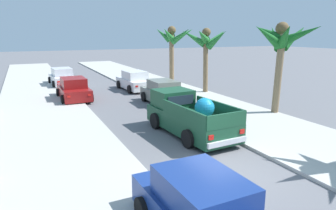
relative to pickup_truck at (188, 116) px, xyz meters
name	(u,v)px	position (x,y,z in m)	size (l,w,h in m)	color
ground_plane	(224,175)	(-1.01, -4.26, -0.80)	(160.00, 160.00, 0.00)	slate
sidewalk_left	(42,108)	(-5.77, 7.74, -0.74)	(5.08, 60.00, 0.12)	#B2AFA8
sidewalk_right	(182,95)	(3.75, 7.74, -0.74)	(5.08, 60.00, 0.12)	#B2AFA8
curb_left	(62,107)	(-4.63, 7.74, -0.75)	(0.16, 60.00, 0.10)	silver
curb_right	(168,97)	(2.61, 7.74, -0.75)	(0.16, 60.00, 0.10)	silver
pickup_truck	(188,116)	(0.00, 0.00, 0.00)	(2.44, 5.32, 1.84)	#19472D
car_left_near	(62,77)	(-3.56, 16.41, -0.09)	(2.16, 4.32, 1.54)	silver
car_right_near	(135,81)	(1.46, 11.59, -0.09)	(2.14, 4.31, 1.54)	silver
car_left_mid	(74,90)	(-3.58, 9.76, -0.09)	(2.05, 4.27, 1.54)	maroon
car_left_far	(164,93)	(1.48, 5.93, -0.09)	(2.09, 4.29, 1.54)	slate
palm_tree_left_fore	(174,39)	(5.64, 12.96, 3.22)	(3.52, 3.60, 5.12)	brown
palm_tree_left_mid	(282,41)	(6.09, 0.76, 3.28)	(3.78, 3.78, 5.09)	#846B4C
palm_tree_right_mid	(207,41)	(5.97, 8.05, 3.11)	(3.63, 3.35, 4.92)	brown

